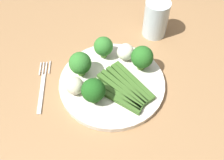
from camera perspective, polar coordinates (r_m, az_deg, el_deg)
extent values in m
cube|color=#9E754C|center=(0.72, -5.67, 0.37)|extent=(1.28, 1.04, 0.04)
cylinder|color=#9E754C|center=(1.48, -21.77, 9.08)|extent=(0.07, 0.07, 0.70)
cylinder|color=silver|center=(0.67, 0.00, -0.64)|extent=(0.27, 0.27, 0.01)
cube|color=#3D6626|center=(0.66, 4.86, -0.06)|extent=(0.12, 0.10, 0.01)
cube|color=#3D6626|center=(0.66, 4.03, -0.59)|extent=(0.12, 0.10, 0.01)
cube|color=#3D6626|center=(0.65, 3.16, -1.11)|extent=(0.12, 0.10, 0.01)
cube|color=#3D6626|center=(0.65, 2.34, -1.70)|extent=(0.13, 0.09, 0.01)
cube|color=#3D6626|center=(0.64, 1.59, -2.36)|extent=(0.13, 0.09, 0.01)
cube|color=#3D6626|center=(0.64, 1.00, -3.16)|extent=(0.14, 0.07, 0.01)
cube|color=#3D6626|center=(0.63, 0.49, -4.03)|extent=(0.14, 0.07, 0.01)
cylinder|color=#609E3D|center=(0.68, -6.77, 1.97)|extent=(0.02, 0.02, 0.02)
sphere|color=#337A2D|center=(0.66, -7.03, 3.70)|extent=(0.06, 0.06, 0.06)
cylinder|color=#609E3D|center=(0.72, -1.84, 5.82)|extent=(0.02, 0.02, 0.02)
sphere|color=#337A2D|center=(0.70, -1.90, 7.42)|extent=(0.05, 0.05, 0.05)
cylinder|color=#568E33|center=(0.69, 6.40, 3.27)|extent=(0.02, 0.02, 0.02)
sphere|color=#286B23|center=(0.67, 6.64, 5.04)|extent=(0.06, 0.06, 0.06)
cylinder|color=#4C7F2B|center=(0.63, -3.96, -3.92)|extent=(0.02, 0.02, 0.02)
sphere|color=#1E5B1C|center=(0.60, -4.12, -2.27)|extent=(0.06, 0.06, 0.06)
sphere|color=beige|center=(0.64, -8.21, -1.26)|extent=(0.04, 0.04, 0.04)
sphere|color=white|center=(0.70, 3.00, 6.19)|extent=(0.05, 0.05, 0.05)
cube|color=silver|center=(0.68, -15.24, -2.87)|extent=(0.04, 0.12, 0.00)
cube|color=silver|center=(0.73, -13.65, 2.50)|extent=(0.01, 0.04, 0.00)
cube|color=silver|center=(0.73, -14.26, 2.46)|extent=(0.01, 0.04, 0.00)
cube|color=silver|center=(0.73, -14.87, 2.43)|extent=(0.01, 0.04, 0.00)
cube|color=silver|center=(0.74, -15.48, 2.39)|extent=(0.01, 0.04, 0.00)
cylinder|color=silver|center=(0.79, 9.62, 13.16)|extent=(0.07, 0.07, 0.11)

